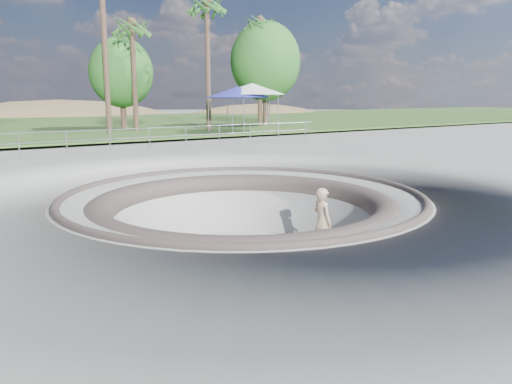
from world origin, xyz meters
TOP-DOWN VIEW (x-y plane):
  - ground at (0.00, 0.00)m, footprint 180.00×180.00m
  - skate_bowl at (0.00, 0.00)m, footprint 14.00×14.00m
  - grass_strip at (0.00, 34.00)m, footprint 180.00×36.00m
  - distant_hills at (3.78, 57.17)m, footprint 103.20×45.00m
  - safety_railing at (0.00, 12.00)m, footprint 25.00×0.06m
  - skateboard at (1.95, -1.20)m, footprint 0.93×0.39m
  - skater at (1.95, -1.20)m, footprint 0.56×0.78m
  - canopy_white at (12.02, 18.00)m, footprint 6.01×6.01m
  - canopy_blue at (10.85, 18.00)m, footprint 5.56×5.56m
  - palm_d at (5.43, 23.15)m, footprint 2.60×2.60m
  - palm_e at (10.11, 20.84)m, footprint 2.60×2.60m
  - palm_f at (16.08, 23.01)m, footprint 2.60×2.60m
  - bushy_tree_mid at (5.41, 25.76)m, footprint 4.77×4.34m
  - bushy_tree_right at (16.81, 23.25)m, footprint 5.98×5.43m

SIDE VIEW (x-z plane):
  - distant_hills at x=3.78m, z-range -21.32..7.28m
  - skate_bowl at x=0.00m, z-range -3.88..0.22m
  - skateboard at x=1.95m, z-range -1.87..-1.78m
  - skater at x=1.95m, z-range -1.81..0.20m
  - ground at x=0.00m, z-range 0.00..0.00m
  - grass_strip at x=0.00m, z-range 0.16..0.28m
  - safety_railing at x=0.00m, z-range 0.18..1.20m
  - canopy_blue at x=10.85m, z-range 1.44..4.53m
  - canopy_white at x=12.02m, z-range 1.53..4.87m
  - bushy_tree_mid at x=5.41m, z-range 0.99..7.88m
  - bushy_tree_right at x=16.81m, z-range 1.21..9.83m
  - palm_d at x=5.43m, z-range 3.11..11.49m
  - palm_f at x=16.08m, z-range 3.53..12.88m
  - palm_e at x=10.11m, z-range 3.79..13.74m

